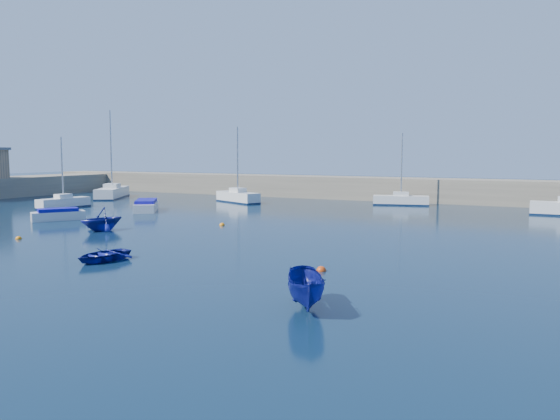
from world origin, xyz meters
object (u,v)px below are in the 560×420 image
at_px(motorboat_1, 58,215).
at_px(motorboat_2, 146,206).
at_px(sailboat_6, 401,200).
at_px(dinghy_right, 307,290).
at_px(dinghy_left, 102,219).
at_px(sailboat_3, 64,202).
at_px(dinghy_center, 103,255).
at_px(sailboat_5, 238,197).
at_px(sailboat_4, 112,192).

height_order(motorboat_1, motorboat_2, motorboat_2).
relative_size(sailboat_6, dinghy_right, 2.19).
distance_m(sailboat_6, dinghy_left, 31.51).
height_order(sailboat_3, dinghy_right, sailboat_3).
height_order(motorboat_2, dinghy_center, motorboat_2).
bearing_deg(motorboat_1, sailboat_5, 110.80).
xyz_separation_m(sailboat_6, dinghy_left, (-13.96, -28.24, 0.28)).
height_order(sailboat_6, dinghy_left, sailboat_6).
height_order(motorboat_2, dinghy_left, dinghy_left).
bearing_deg(sailboat_6, dinghy_right, 175.68).
height_order(sailboat_6, dinghy_right, sailboat_6).
height_order(sailboat_4, dinghy_right, sailboat_4).
xyz_separation_m(sailboat_5, sailboat_6, (16.88, 5.04, -0.09)).
relative_size(sailboat_4, sailboat_5, 1.27).
distance_m(dinghy_center, dinghy_right, 13.01).
bearing_deg(sailboat_6, sailboat_3, 107.74).
bearing_deg(sailboat_4, sailboat_3, -98.00).
xyz_separation_m(sailboat_3, motorboat_1, (7.66, -7.33, -0.09)).
bearing_deg(dinghy_right, motorboat_2, 111.20).
relative_size(dinghy_left, dinghy_right, 0.92).
relative_size(sailboat_3, motorboat_2, 1.32).
xyz_separation_m(sailboat_3, motorboat_2, (9.19, 1.56, -0.05)).
height_order(sailboat_5, dinghy_left, sailboat_5).
relative_size(sailboat_3, sailboat_6, 0.94).
bearing_deg(sailboat_6, motorboat_2, 115.54).
xyz_separation_m(dinghy_left, dinghy_right, (20.74, -11.11, -0.17)).
distance_m(motorboat_1, dinghy_right, 31.52).
height_order(sailboat_3, motorboat_1, sailboat_3).
bearing_deg(motorboat_1, motorboat_2, 113.83).
relative_size(sailboat_3, sailboat_4, 0.67).
height_order(motorboat_1, dinghy_left, dinghy_left).
bearing_deg(dinghy_left, sailboat_6, 78.43).
xyz_separation_m(sailboat_5, motorboat_1, (-4.63, -20.40, -0.18)).
distance_m(sailboat_4, dinghy_center, 40.54).
bearing_deg(sailboat_4, dinghy_left, -76.98).
xyz_separation_m(sailboat_4, motorboat_1, (12.12, -18.66, -0.23)).
relative_size(motorboat_1, motorboat_2, 0.78).
distance_m(sailboat_5, dinghy_right, 41.67).
bearing_deg(dinghy_center, sailboat_4, 140.09).
xyz_separation_m(sailboat_3, dinghy_right, (35.95, -21.24, 0.11)).
height_order(dinghy_left, dinghy_right, dinghy_left).
bearing_deg(sailboat_4, dinghy_right, -68.36).
distance_m(dinghy_center, dinghy_left, 11.45).
relative_size(sailboat_5, sailboat_6, 1.11).
xyz_separation_m(sailboat_6, motorboat_2, (-19.98, -16.55, -0.05)).
relative_size(sailboat_4, motorboat_2, 1.98).
distance_m(motorboat_1, dinghy_center, 19.06).
relative_size(sailboat_5, dinghy_left, 2.64).
height_order(sailboat_6, motorboat_2, sailboat_6).
bearing_deg(sailboat_5, motorboat_1, -167.71).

